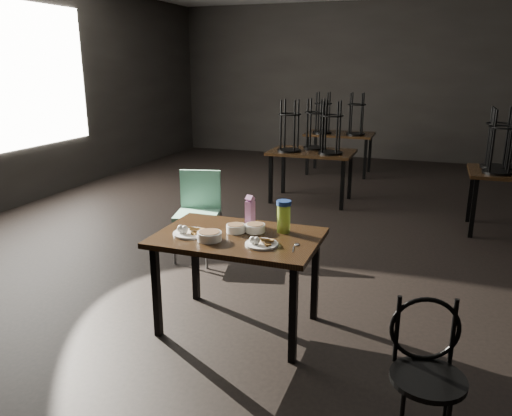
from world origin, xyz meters
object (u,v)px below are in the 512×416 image
at_px(school_chair, 199,207).
at_px(bentwood_chair, 426,364).
at_px(juice_carton, 250,211).
at_px(main_table, 238,245).
at_px(water_bottle, 284,216).

bearing_deg(school_chair, bentwood_chair, -55.23).
xyz_separation_m(juice_carton, school_chair, (-0.91, 0.93, -0.31)).
relative_size(main_table, school_chair, 1.31).
bearing_deg(bentwood_chair, water_bottle, 124.31).
bearing_deg(water_bottle, school_chair, 139.93).
relative_size(juice_carton, water_bottle, 0.98).
bearing_deg(water_bottle, juice_carton, 164.89).
relative_size(main_table, juice_carton, 5.02).
height_order(juice_carton, water_bottle, water_bottle).
relative_size(main_table, bentwood_chair, 1.49).
bearing_deg(juice_carton, school_chair, 134.22).
height_order(juice_carton, bentwood_chair, juice_carton).
relative_size(water_bottle, bentwood_chair, 0.30).
distance_m(juice_carton, school_chair, 1.34).
xyz_separation_m(main_table, water_bottle, (0.30, 0.19, 0.20)).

